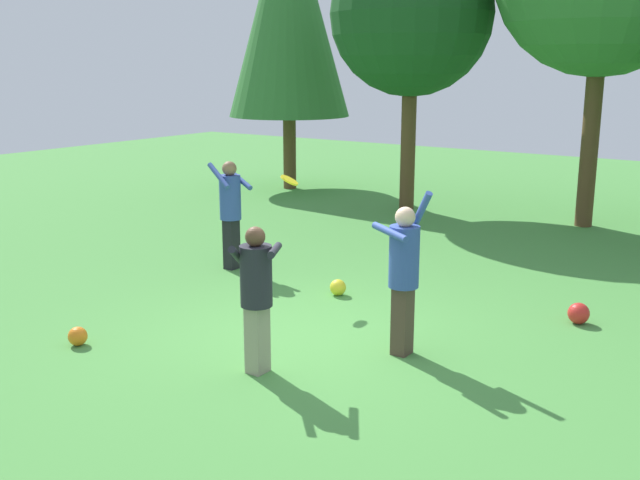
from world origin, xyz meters
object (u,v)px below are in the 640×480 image
(person_bystander, at_px, (256,288))
(tree_left, at_px, (412,14))
(ball_orange, at_px, (78,336))
(ball_yellow, at_px, (338,287))
(person_thrower, at_px, (404,267))
(tree_far_left, at_px, (288,6))
(frisbee, at_px, (289,180))
(ball_red, at_px, (579,313))
(person_catcher, at_px, (230,205))

(person_bystander, bearing_deg, tree_left, -11.34)
(ball_orange, xyz_separation_m, tree_left, (-0.79, 9.67, 4.15))
(ball_yellow, bearing_deg, person_bystander, -74.36)
(person_thrower, height_order, person_bystander, person_thrower)
(tree_far_left, height_order, tree_left, tree_far_left)
(person_bystander, bearing_deg, ball_orange, 75.32)
(frisbee, relative_size, ball_red, 1.27)
(frisbee, bearing_deg, tree_left, 103.62)
(ball_yellow, relative_size, tree_left, 0.04)
(ball_red, distance_m, ball_orange, 6.20)
(person_catcher, xyz_separation_m, tree_left, (-0.06, 6.09, 3.22))
(ball_yellow, distance_m, ball_orange, 3.66)
(ball_red, distance_m, tree_far_left, 12.17)
(person_thrower, xyz_separation_m, ball_orange, (-3.27, -1.94, -0.91))
(person_catcher, bearing_deg, ball_red, 22.46)
(person_catcher, relative_size, tree_left, 0.29)
(ball_red, relative_size, tree_far_left, 0.04)
(person_catcher, height_order, person_bystander, person_catcher)
(ball_red, xyz_separation_m, tree_left, (-5.44, 5.57, 4.12))
(frisbee, bearing_deg, person_bystander, -60.19)
(ball_red, relative_size, ball_orange, 1.21)
(ball_red, bearing_deg, frisbee, -165.64)
(tree_far_left, bearing_deg, ball_orange, -65.79)
(person_bystander, bearing_deg, ball_yellow, -14.17)
(ball_yellow, bearing_deg, person_catcher, 174.18)
(ball_red, xyz_separation_m, tree_far_left, (-9.35, 6.36, 4.51))
(frisbee, distance_m, ball_red, 4.25)
(ball_orange, height_order, tree_far_left, tree_far_left)
(person_thrower, bearing_deg, ball_red, -96.84)
(person_thrower, xyz_separation_m, ball_red, (1.38, 2.17, -0.89))
(tree_far_left, bearing_deg, tree_left, -11.47)
(ball_red, height_order, tree_left, tree_left)
(tree_left, bearing_deg, frisbee, -76.38)
(ball_orange, bearing_deg, person_thrower, 30.66)
(frisbee, bearing_deg, person_catcher, 163.07)
(tree_left, bearing_deg, person_catcher, -89.40)
(person_catcher, distance_m, ball_yellow, 2.39)
(ball_orange, bearing_deg, ball_yellow, 66.46)
(person_catcher, height_order, tree_left, tree_left)
(tree_far_left, distance_m, tree_left, 4.01)
(ball_orange, distance_m, tree_far_left, 12.34)
(person_catcher, relative_size, person_bystander, 1.09)
(tree_far_left, xyz_separation_m, tree_left, (3.91, -0.79, -0.38))
(frisbee, bearing_deg, ball_yellow, 19.78)
(person_catcher, bearing_deg, ball_yellow, 11.11)
(person_thrower, bearing_deg, person_catcher, 3.18)
(ball_yellow, xyz_separation_m, ball_orange, (-1.46, -3.36, -0.00))
(person_bystander, distance_m, ball_orange, 2.46)
(ball_yellow, distance_m, ball_red, 3.26)
(ball_yellow, bearing_deg, ball_red, 13.18)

